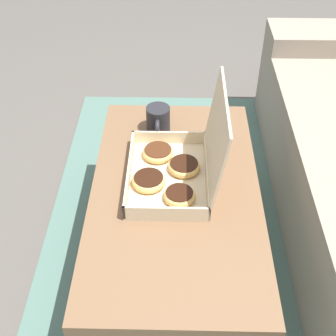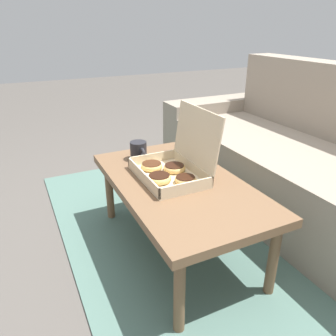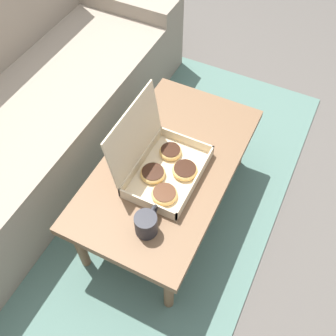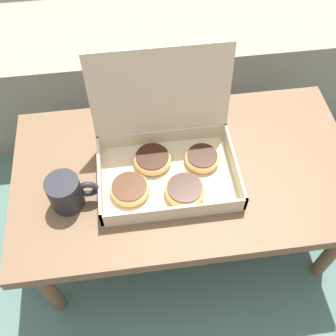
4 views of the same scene
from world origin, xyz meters
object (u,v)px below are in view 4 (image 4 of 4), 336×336
object	(u,v)px
couch	(153,19)
coffee_table	(185,177)
coffee_mug	(67,193)
pastry_box	(166,159)

from	to	relation	value
couch	coffee_table	size ratio (longest dim) A/B	2.21
coffee_table	coffee_mug	world-z (taller)	coffee_mug
coffee_table	pastry_box	xyz separation A→B (m)	(-0.06, 0.00, 0.10)
couch	pastry_box	world-z (taller)	couch
pastry_box	coffee_mug	distance (m)	0.28
pastry_box	coffee_mug	xyz separation A→B (m)	(-0.28, -0.07, -0.01)
couch	coffee_table	bearing A→B (deg)	-90.00
couch	coffee_mug	size ratio (longest dim) A/B	16.36
coffee_table	pastry_box	distance (m)	0.11
couch	coffee_table	world-z (taller)	couch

